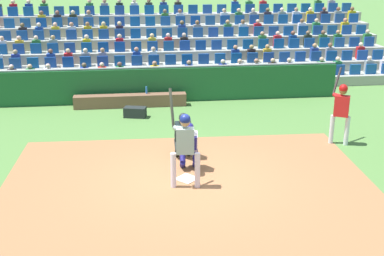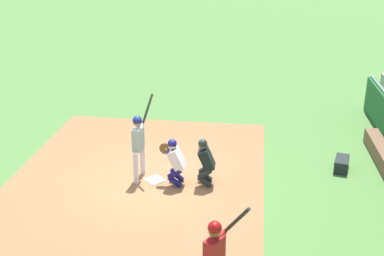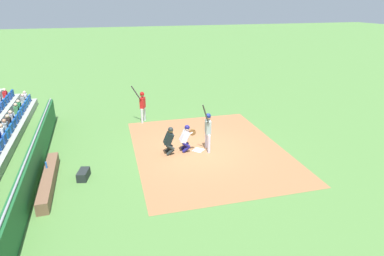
# 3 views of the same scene
# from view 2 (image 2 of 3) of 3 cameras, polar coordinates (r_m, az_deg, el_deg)

# --- Properties ---
(ground_plane) EXTENTS (160.00, 160.00, 0.00)m
(ground_plane) POSITION_cam_2_polar(r_m,az_deg,el_deg) (13.46, -4.24, -5.96)
(ground_plane) COLOR #4E7A3A
(infield_dirt_patch) EXTENTS (8.98, 7.01, 0.01)m
(infield_dirt_patch) POSITION_cam_2_polar(r_m,az_deg,el_deg) (13.55, -6.33, -5.82)
(infield_dirt_patch) COLOR #9A653F
(infield_dirt_patch) RESTS_ON ground_plane
(home_plate_marker) EXTENTS (0.62, 0.62, 0.02)m
(home_plate_marker) POSITION_cam_2_polar(r_m,az_deg,el_deg) (13.45, -4.24, -5.90)
(home_plate_marker) COLOR white
(home_plate_marker) RESTS_ON infield_dirt_patch
(batter_at_plate) EXTENTS (0.70, 0.53, 2.31)m
(batter_at_plate) POSITION_cam_2_polar(r_m,az_deg,el_deg) (13.13, -6.09, -1.37)
(batter_at_plate) COLOR silver
(batter_at_plate) RESTS_ON ground_plane
(catcher_crouching) EXTENTS (0.49, 0.72, 1.28)m
(catcher_crouching) POSITION_cam_2_polar(r_m,az_deg,el_deg) (12.96, -1.97, -3.53)
(catcher_crouching) COLOR navy
(catcher_crouching) RESTS_ON ground_plane
(home_plate_umpire) EXTENTS (0.46, 0.45, 1.29)m
(home_plate_umpire) POSITION_cam_2_polar(r_m,az_deg,el_deg) (12.94, 1.51, -3.63)
(home_plate_umpire) COLOR #202725
(home_plate_umpire) RESTS_ON ground_plane
(equipment_duffel_bag) EXTENTS (0.78, 0.53, 0.34)m
(equipment_duffel_bag) POSITION_cam_2_polar(r_m,az_deg,el_deg) (14.53, 16.64, -3.93)
(equipment_duffel_bag) COLOR black
(equipment_duffel_bag) RESTS_ON ground_plane
(on_deck_batter) EXTENTS (0.54, 0.78, 2.12)m
(on_deck_batter) POSITION_cam_2_polar(r_m,az_deg,el_deg) (8.84, 2.63, -14.22)
(on_deck_batter) COLOR silver
(on_deck_batter) RESTS_ON ground_plane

